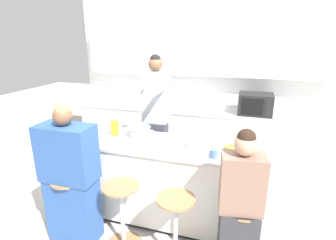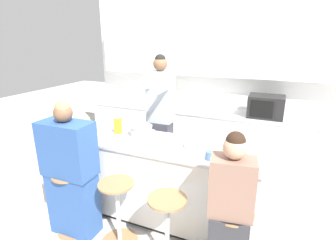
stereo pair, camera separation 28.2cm
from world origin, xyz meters
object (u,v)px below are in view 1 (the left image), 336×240
bar_stool_center_right (175,230)px  person_seated_near (239,215)px  person_cooking (156,126)px  person_wrapped_blanket (71,180)px  bar_stool_leftmost (72,207)px  banana_bunch (230,147)px  potted_plant (158,98)px  kitchen_island (166,182)px  bar_stool_rightmost (238,240)px  bar_stool_center_left (122,215)px  cooking_pot (139,132)px  fruit_bowl (197,143)px  microwave (255,104)px  juice_carton (115,128)px  coffee_cup_near (214,153)px

bar_stool_center_right → person_seated_near: size_ratio=0.50×
person_cooking → person_wrapped_blanket: (-0.50, -1.14, -0.25)m
bar_stool_leftmost → banana_bunch: banana_bunch is taller
bar_stool_leftmost → potted_plant: potted_plant is taller
potted_plant → person_wrapped_blanket: bearing=-94.6°
bar_stool_center_right → banana_bunch: size_ratio=4.12×
kitchen_island → bar_stool_rightmost: size_ratio=2.98×
bar_stool_center_left → person_seated_near: (1.09, -0.03, 0.28)m
banana_bunch → potted_plant: size_ratio=0.65×
bar_stool_center_left → person_wrapped_blanket: 0.62m
bar_stool_center_left → person_wrapped_blanket: size_ratio=0.48×
bar_stool_rightmost → cooking_pot: size_ratio=1.99×
person_cooking → fruit_bowl: size_ratio=7.76×
fruit_bowl → bar_stool_leftmost: bearing=-151.7°
cooking_pot → fruit_bowl: (0.70, -0.09, -0.02)m
person_wrapped_blanket → banana_bunch: bearing=23.2°
bar_stool_rightmost → potted_plant: 2.65m
bar_stool_center_left → microwave: microwave is taller
bar_stool_center_right → cooking_pot: size_ratio=1.99×
bar_stool_rightmost → person_seated_near: person_seated_near is taller
kitchen_island → fruit_bowl: 0.61m
person_seated_near → juice_carton: person_seated_near is taller
person_cooking → banana_bunch: (0.98, -0.48, 0.03)m
person_cooking → microwave: (1.23, 0.95, 0.16)m
bar_stool_rightmost → kitchen_island: bearing=146.4°
bar_stool_rightmost → coffee_cup_near: 0.77m
person_cooking → person_seated_near: bearing=-46.7°
coffee_cup_near → potted_plant: bearing=124.2°
bar_stool_leftmost → kitchen_island: bearing=35.6°
kitchen_island → potted_plant: 1.76m
banana_bunch → microwave: microwave is taller
bar_stool_rightmost → person_cooking: size_ratio=0.38×
fruit_bowl → potted_plant: size_ratio=0.91×
person_seated_near → microwave: 2.14m
cooking_pot → person_cooking: bearing=83.2°
cooking_pot → coffee_cup_near: cooking_pot is taller
bar_stool_center_right → coffee_cup_near: size_ratio=6.18×
bar_stool_leftmost → bar_stool_center_right: same height
bar_stool_rightmost → potted_plant: (-1.47, 2.08, 0.71)m
microwave → potted_plant: bearing=178.8°
person_seated_near → banana_bunch: (-0.15, 0.66, 0.32)m
juice_carton → potted_plant: size_ratio=0.77×
kitchen_island → microwave: (0.92, 1.50, 0.62)m
cooking_pot → juice_carton: (-0.29, -0.04, 0.03)m
bar_stool_center_right → banana_bunch: banana_bunch is taller
banana_bunch → cooking_pot: bearing=177.1°
person_cooking → coffee_cup_near: (0.85, -0.74, 0.05)m
person_cooking → person_seated_near: 1.63m
kitchen_island → potted_plant: potted_plant is taller
bar_stool_center_left → fruit_bowl: 1.05m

